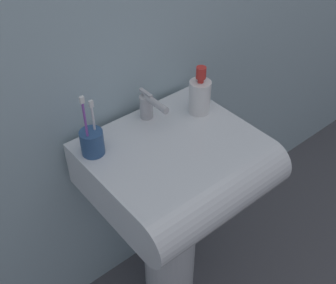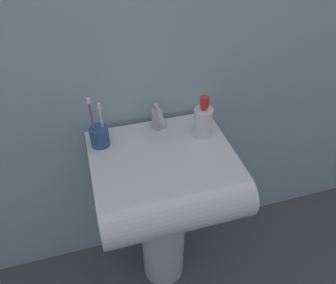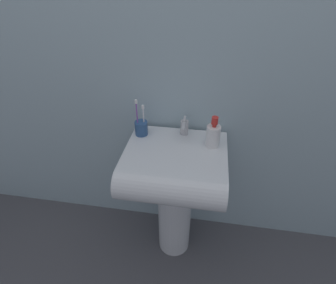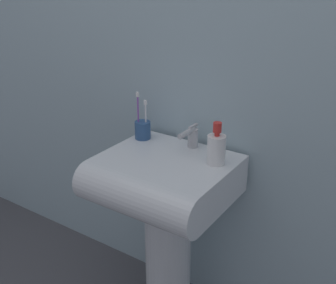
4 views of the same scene
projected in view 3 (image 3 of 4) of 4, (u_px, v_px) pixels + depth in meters
ground_plane at (174, 242)px, 1.76m from camera, size 6.00×6.00×0.00m
wall_back at (184, 51)px, 1.26m from camera, size 5.00×0.05×2.40m
sink_pedestal at (175, 212)px, 1.58m from camera, size 0.20×0.20×0.63m
sink_basin at (174, 168)px, 1.31m from camera, size 0.51×0.47×0.16m
faucet at (184, 127)px, 1.38m from camera, size 0.04×0.13×0.10m
toothbrush_cup at (141, 128)px, 1.39m from camera, size 0.07×0.07×0.21m
soap_bottle at (213, 135)px, 1.30m from camera, size 0.07×0.07×0.16m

